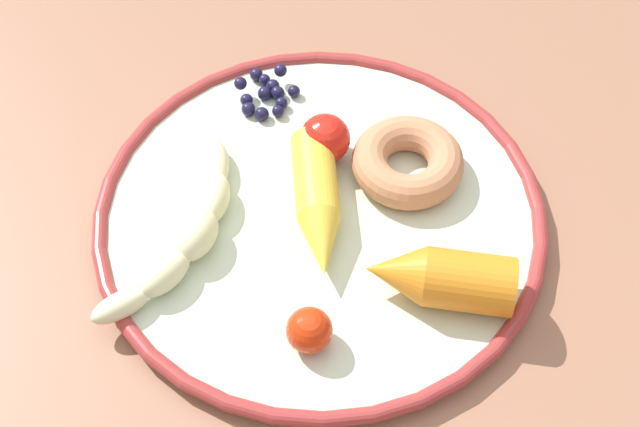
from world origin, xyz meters
TOP-DOWN VIEW (x-y plane):
  - dining_table at (0.00, 0.00)m, footprint 1.01×0.94m
  - plate at (0.01, -0.03)m, footprint 0.36×0.36m
  - banana at (-0.05, -0.12)m, footprint 0.09×0.18m
  - carrot_orange at (0.12, -0.02)m, footprint 0.11×0.10m
  - carrot_yellow at (0.01, -0.03)m, footprint 0.12×0.11m
  - donut at (0.03, 0.05)m, footprint 0.12×0.12m
  - blueberry_pile at (-0.11, 0.03)m, footprint 0.06×0.06m
  - tomato_near at (0.08, -0.11)m, footprint 0.03×0.03m
  - tomato_mid at (-0.03, 0.02)m, footprint 0.04×0.04m

SIDE VIEW (x-z plane):
  - dining_table at x=0.00m, z-range 0.27..0.97m
  - plate at x=0.01m, z-range 0.70..0.72m
  - blueberry_pile at x=-0.11m, z-range 0.71..0.73m
  - banana at x=-0.05m, z-range 0.71..0.74m
  - donut at x=0.03m, z-range 0.72..0.75m
  - tomato_near at x=0.08m, z-range 0.72..0.75m
  - carrot_yellow at x=0.01m, z-range 0.72..0.75m
  - tomato_mid at x=-0.03m, z-range 0.72..0.76m
  - carrot_orange at x=0.12m, z-range 0.72..0.76m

